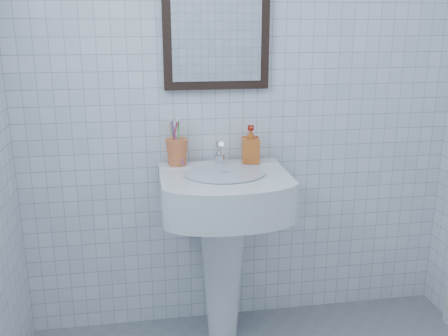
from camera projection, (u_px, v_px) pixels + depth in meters
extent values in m
cube|color=white|center=(244.00, 86.00, 2.43)|extent=(2.20, 0.02, 2.50)
cone|color=white|center=(222.00, 271.00, 2.47)|extent=(0.23, 0.23, 0.73)
cube|color=white|center=(224.00, 191.00, 2.30)|extent=(0.58, 0.42, 0.18)
cube|color=white|center=(219.00, 166.00, 2.43)|extent=(0.58, 0.10, 0.03)
cylinder|color=silver|center=(225.00, 173.00, 2.25)|extent=(0.36, 0.36, 0.01)
cylinder|color=silver|center=(220.00, 159.00, 2.40)|extent=(0.05, 0.05, 0.05)
cylinder|color=silver|center=(220.00, 148.00, 2.37)|extent=(0.03, 0.10, 0.08)
cylinder|color=silver|center=(219.00, 150.00, 2.41)|extent=(0.03, 0.05, 0.09)
imported|color=#B83112|center=(250.00, 144.00, 2.41)|extent=(0.09, 0.09, 0.18)
cube|color=black|center=(216.00, 22.00, 2.30)|extent=(0.50, 0.04, 0.62)
cube|color=white|center=(217.00, 22.00, 2.29)|extent=(0.42, 0.00, 0.54)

